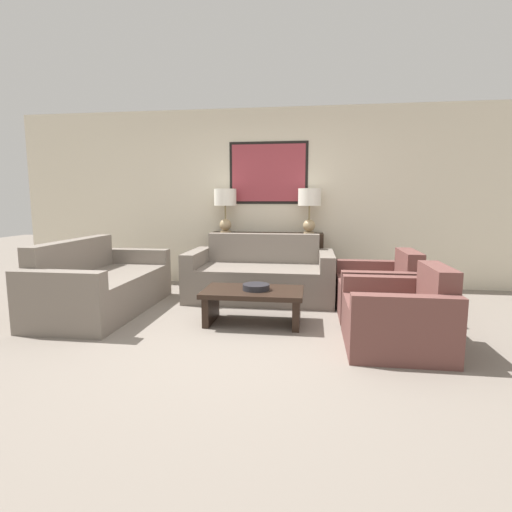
{
  "coord_description": "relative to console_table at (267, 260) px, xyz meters",
  "views": [
    {
      "loc": [
        0.65,
        -3.59,
        1.31
      ],
      "look_at": [
        0.02,
        0.98,
        0.65
      ],
      "focal_mm": 28.0,
      "sensor_mm": 36.0,
      "label": 1
    }
  ],
  "objects": [
    {
      "name": "decorative_bowl",
      "position": [
        0.09,
        -1.8,
        -0.01
      ],
      "size": [
        0.28,
        0.28,
        0.06
      ],
      "color": "#232328",
      "rests_on": "coffee_table"
    },
    {
      "name": "armchair_near_camera",
      "position": [
        1.43,
        -2.31,
        -0.14
      ],
      "size": [
        0.86,
        0.93,
        0.74
      ],
      "color": "brown",
      "rests_on": "ground_plane"
    },
    {
      "name": "back_wall",
      "position": [
        0.0,
        0.26,
        0.92
      ],
      "size": [
        7.9,
        0.12,
        2.65
      ],
      "color": "beige",
      "rests_on": "ground_plane"
    },
    {
      "name": "coffee_table",
      "position": [
        0.06,
        -1.8,
        -0.14
      ],
      "size": [
        1.05,
        0.61,
        0.37
      ],
      "color": "black",
      "rests_on": "ground_plane"
    },
    {
      "name": "table_lamp_left",
      "position": [
        -0.62,
        0.0,
        0.85
      ],
      "size": [
        0.33,
        0.33,
        0.65
      ],
      "color": "tan",
      "rests_on": "console_table"
    },
    {
      "name": "table_lamp_right",
      "position": [
        0.62,
        0.0,
        0.85
      ],
      "size": [
        0.33,
        0.33,
        0.65
      ],
      "color": "tan",
      "rests_on": "console_table"
    },
    {
      "name": "console_table",
      "position": [
        0.0,
        0.0,
        0.0
      ],
      "size": [
        1.66,
        0.36,
        0.82
      ],
      "color": "#332319",
      "rests_on": "ground_plane"
    },
    {
      "name": "armchair_near_back_wall",
      "position": [
        1.43,
        -1.29,
        -0.14
      ],
      "size": [
        0.86,
        0.93,
        0.74
      ],
      "color": "brown",
      "rests_on": "ground_plane"
    },
    {
      "name": "couch_by_side",
      "position": [
        -1.78,
        -1.56,
        -0.12
      ],
      "size": [
        0.94,
        1.89,
        0.84
      ],
      "color": "slate",
      "rests_on": "ground_plane"
    },
    {
      "name": "couch_by_back_wall",
      "position": [
        0.0,
        -0.71,
        -0.12
      ],
      "size": [
        1.89,
        0.94,
        0.84
      ],
      "color": "slate",
      "rests_on": "ground_plane"
    },
    {
      "name": "ground_plane",
      "position": [
        0.0,
        -2.26,
        -0.41
      ],
      "size": [
        20.0,
        20.0,
        0.0
      ],
      "primitive_type": "plane",
      "color": "slate"
    }
  ]
}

